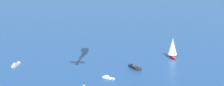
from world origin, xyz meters
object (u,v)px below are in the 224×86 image
motorboat_mid_cluster (109,78)px  marker_buoy (84,86)px  motorboat_far_stbd (16,65)px  motorboat_outer_ring_b (135,67)px  sailboat_trailing (172,48)px

motorboat_mid_cluster → marker_buoy: bearing=89.8°
motorboat_far_stbd → motorboat_outer_ring_b: (-45.62, -32.50, 0.12)m
sailboat_trailing → marker_buoy: sailboat_trailing is taller
motorboat_far_stbd → motorboat_mid_cluster: bearing=-165.0°
sailboat_trailing → motorboat_mid_cluster: bearing=90.8°
motorboat_far_stbd → marker_buoy: (-46.93, 2.51, -0.17)m
motorboat_far_stbd → motorboat_mid_cluster: motorboat_far_stbd is taller
motorboat_outer_ring_b → marker_buoy: motorboat_outer_ring_b is taller
sailboat_trailing → marker_buoy: (-0.61, 64.19, -4.53)m
motorboat_outer_ring_b → marker_buoy: size_ratio=4.23×
motorboat_far_stbd → motorboat_outer_ring_b: motorboat_outer_ring_b is taller
motorboat_mid_cluster → motorboat_outer_ring_b: 19.93m
motorboat_mid_cluster → motorboat_far_stbd: bearing=15.0°
motorboat_far_stbd → motorboat_mid_cluster: (-46.99, -12.61, -0.12)m
motorboat_far_stbd → marker_buoy: bearing=176.9°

